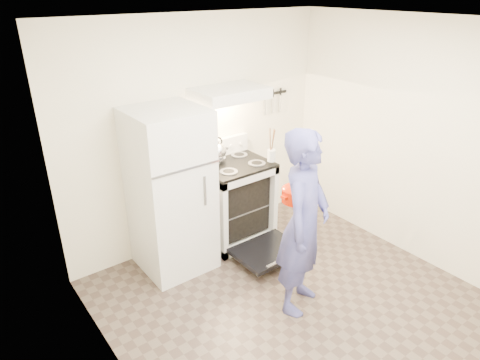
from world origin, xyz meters
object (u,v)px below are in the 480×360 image
stove_body (234,203)px  tea_kettle (218,150)px  dutch_oven (296,195)px  refrigerator (171,192)px  person (304,224)px

stove_body → tea_kettle: bearing=132.9°
dutch_oven → stove_body: bearing=89.1°
stove_body → refrigerator: bearing=-178.2°
refrigerator → stove_body: refrigerator is taller
stove_body → person: bearing=-98.8°
stove_body → dutch_oven: dutch_oven is taller
stove_body → tea_kettle: size_ratio=3.17×
refrigerator → dutch_oven: 1.25m
refrigerator → tea_kettle: 0.74m
refrigerator → dutch_oven: bearing=-50.4°
refrigerator → person: size_ratio=0.99×
tea_kettle → person: size_ratio=0.17×
person → tea_kettle: bearing=60.5°
refrigerator → tea_kettle: refrigerator is taller
stove_body → dutch_oven: size_ratio=2.74×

